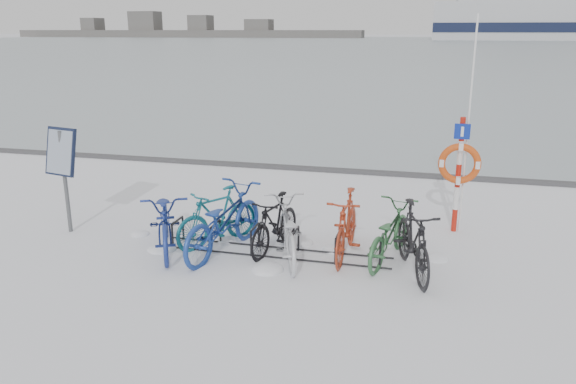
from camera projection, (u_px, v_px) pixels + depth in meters
name	position (u px, v px, depth m)	size (l,w,h in m)	color
ground	(275.00, 253.00, 9.64)	(900.00, 900.00, 0.00)	white
ice_sheet	(426.00, 44.00, 153.94)	(400.00, 298.00, 0.02)	#AAB6C0
quay_edge	(333.00, 170.00, 15.12)	(400.00, 0.25, 0.10)	#3F3F42
bike_rack	(275.00, 243.00, 9.59)	(4.00, 0.48, 0.46)	black
info_board	(62.00, 158.00, 10.26)	(0.70, 0.39, 1.99)	#595B5E
lifebuoy_station	(460.00, 164.00, 10.28)	(0.76, 0.22, 3.96)	#B31B0E
shoreline	(179.00, 32.00, 279.72)	(180.00, 12.00, 9.50)	#4C4C4C
bike_0	(166.00, 218.00, 9.70)	(0.75, 2.15, 1.13)	navy
bike_1	(217.00, 215.00, 9.97)	(0.50, 1.76, 1.06)	#146373
bike_2	(223.00, 219.00, 9.56)	(0.78, 2.25, 1.18)	navy
bike_3	(275.00, 222.00, 9.68)	(0.47, 1.68, 1.01)	black
bike_4	(287.00, 229.00, 9.29)	(0.68, 1.96, 1.03)	silver
bike_5	(347.00, 223.00, 9.42)	(0.53, 1.89, 1.13)	#A4341B
bike_6	(389.00, 231.00, 9.27)	(0.65, 1.87, 0.98)	#31653A
bike_7	(414.00, 238.00, 8.73)	(0.54, 1.90, 1.14)	black
snow_drifts	(265.00, 252.00, 9.67)	(5.76, 1.73, 0.19)	white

